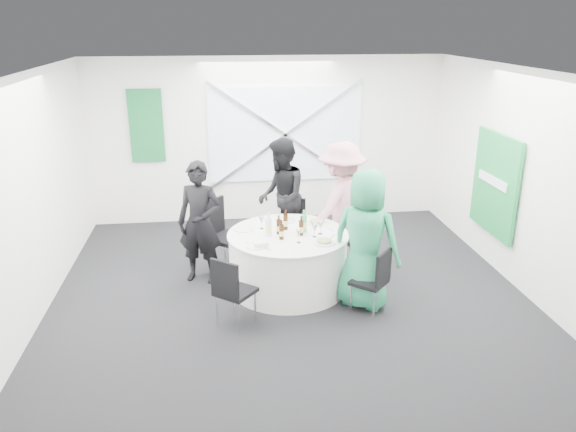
{
  "coord_description": "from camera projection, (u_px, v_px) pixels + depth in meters",
  "views": [
    {
      "loc": [
        -0.84,
        -6.45,
        3.36
      ],
      "look_at": [
        0.0,
        0.2,
        1.0
      ],
      "focal_mm": 35.0,
      "sensor_mm": 36.0,
      "label": 1
    }
  ],
  "objects": [
    {
      "name": "fork_b",
      "position": [
        331.0,
        230.0,
        7.31
      ],
      "size": [
        0.08,
        0.14,
        0.01
      ],
      "primitive_type": "cube",
      "rotation": [
        0.0,
        0.0,
        0.42
      ],
      "color": "silver",
      "rests_on": "banquet_table"
    },
    {
      "name": "floor",
      "position": [
        290.0,
        294.0,
        7.25
      ],
      "size": [
        6.0,
        6.0,
        0.0
      ],
      "primitive_type": "plane",
      "color": "black",
      "rests_on": "ground"
    },
    {
      "name": "fork_c",
      "position": [
        250.0,
        243.0,
        6.86
      ],
      "size": [
        0.12,
        0.12,
        0.01
      ],
      "primitive_type": "cube",
      "rotation": [
        0.0,
        0.0,
        -2.34
      ],
      "color": "silver",
      "rests_on": "banquet_table"
    },
    {
      "name": "green_sign",
      "position": [
        495.0,
        184.0,
        7.76
      ],
      "size": [
        0.05,
        1.2,
        1.4
      ],
      "primitive_type": "cube",
      "color": "#1A913F",
      "rests_on": "wall_right"
    },
    {
      "name": "wine_glass_d",
      "position": [
        315.0,
        228.0,
        7.03
      ],
      "size": [
        0.07,
        0.07,
        0.17
      ],
      "color": "white",
      "rests_on": "banquet_table"
    },
    {
      "name": "wall_right",
      "position": [
        523.0,
        182.0,
        7.14
      ],
      "size": [
        0.0,
        6.0,
        6.0
      ],
      "primitive_type": "plane",
      "rotation": [
        1.57,
        0.0,
        -1.57
      ],
      "color": "white",
      "rests_on": "floor"
    },
    {
      "name": "green_water_bottle",
      "position": [
        304.0,
        223.0,
        7.21
      ],
      "size": [
        0.08,
        0.08,
        0.29
      ],
      "color": "#43B05C",
      "rests_on": "banquet_table"
    },
    {
      "name": "wall_back",
      "position": [
        267.0,
        140.0,
        9.59
      ],
      "size": [
        6.0,
        0.0,
        6.0
      ],
      "primitive_type": "plane",
      "rotation": [
        1.57,
        0.0,
        0.0
      ],
      "color": "white",
      "rests_on": "floor"
    },
    {
      "name": "wine_glass_a",
      "position": [
        321.0,
        225.0,
        7.13
      ],
      "size": [
        0.07,
        0.07,
        0.17
      ],
      "color": "white",
      "rests_on": "banquet_table"
    },
    {
      "name": "window_brace_a",
      "position": [
        285.0,
        135.0,
        9.52
      ],
      "size": [
        2.63,
        0.05,
        1.84
      ],
      "primitive_type": "cube",
      "rotation": [
        0.0,
        0.97,
        0.0
      ],
      "color": "silver",
      "rests_on": "window_panel"
    },
    {
      "name": "person_woman_green",
      "position": [
        366.0,
        240.0,
        6.7
      ],
      "size": [
        1.01,
        0.93,
        1.73
      ],
      "primitive_type": "imported",
      "rotation": [
        0.0,
        0.0,
        2.54
      ],
      "color": "#289563",
      "rests_on": "floor"
    },
    {
      "name": "beer_bottle_d",
      "position": [
        282.0,
        232.0,
        6.97
      ],
      "size": [
        0.06,
        0.06,
        0.25
      ],
      "color": "#381C0A",
      "rests_on": "banquet_table"
    },
    {
      "name": "plate_back",
      "position": [
        285.0,
        220.0,
        7.64
      ],
      "size": [
        0.28,
        0.28,
        0.01
      ],
      "color": "silver",
      "rests_on": "banquet_table"
    },
    {
      "name": "chair_back_right",
      "position": [
        353.0,
        232.0,
        8.03
      ],
      "size": [
        0.52,
        0.52,
        0.82
      ],
      "rotation": [
        0.0,
        0.0,
        -0.98
      ],
      "color": "black",
      "rests_on": "floor"
    },
    {
      "name": "window_brace_b",
      "position": [
        285.0,
        135.0,
        9.52
      ],
      "size": [
        2.63,
        0.05,
        1.84
      ],
      "primitive_type": "cube",
      "rotation": [
        0.0,
        -0.97,
        0.0
      ],
      "color": "silver",
      "rests_on": "window_panel"
    },
    {
      "name": "knife_c",
      "position": [
        266.0,
        249.0,
        6.7
      ],
      "size": [
        0.11,
        0.13,
        0.01
      ],
      "primitive_type": "cube",
      "rotation": [
        0.0,
        0.0,
        -2.46
      ],
      "color": "silver",
      "rests_on": "banquet_table"
    },
    {
      "name": "banquet_table",
      "position": [
        288.0,
        261.0,
        7.31
      ],
      "size": [
        1.56,
        1.56,
        0.76
      ],
      "color": "silver",
      "rests_on": "floor"
    },
    {
      "name": "knife_a",
      "position": [
        333.0,
        236.0,
        7.08
      ],
      "size": [
        0.1,
        0.13,
        0.01
      ],
      "primitive_type": "cube",
      "rotation": [
        0.0,
        0.0,
        -0.61
      ],
      "color": "silver",
      "rests_on": "banquet_table"
    },
    {
      "name": "napkin",
      "position": [
        261.0,
        244.0,
        6.75
      ],
      "size": [
        0.19,
        0.14,
        0.05
      ],
      "primitive_type": "cube",
      "rotation": [
        0.0,
        0.0,
        0.18
      ],
      "color": "silver",
      "rests_on": "plate_front_left"
    },
    {
      "name": "beer_bottle_b",
      "position": [
        286.0,
        222.0,
        7.29
      ],
      "size": [
        0.06,
        0.06,
        0.27
      ],
      "color": "#381C0A",
      "rests_on": "banquet_table"
    },
    {
      "name": "beer_bottle_a",
      "position": [
        279.0,
        227.0,
        7.14
      ],
      "size": [
        0.06,
        0.06,
        0.25
      ],
      "color": "#381C0A",
      "rests_on": "banquet_table"
    },
    {
      "name": "knife_b",
      "position": [
        315.0,
        222.0,
        7.6
      ],
      "size": [
        0.08,
        0.14,
        0.01
      ],
      "primitive_type": "cube",
      "rotation": [
        0.0,
        0.0,
        0.46
      ],
      "color": "silver",
      "rests_on": "banquet_table"
    },
    {
      "name": "wall_left",
      "position": [
        31.0,
        200.0,
        6.43
      ],
      "size": [
        0.0,
        6.0,
        6.0
      ],
      "primitive_type": "plane",
      "rotation": [
        1.57,
        0.0,
        1.57
      ],
      "color": "white",
      "rests_on": "floor"
    },
    {
      "name": "wall_front",
      "position": [
        345.0,
        311.0,
        3.98
      ],
      "size": [
        6.0,
        0.0,
        6.0
      ],
      "primitive_type": "plane",
      "rotation": [
        -1.57,
        0.0,
        0.0
      ],
      "color": "white",
      "rests_on": "floor"
    },
    {
      "name": "plate_back_left",
      "position": [
        244.0,
        229.0,
        7.31
      ],
      "size": [
        0.25,
        0.25,
        0.01
      ],
      "color": "silver",
      "rests_on": "banquet_table"
    },
    {
      "name": "chair_front_left",
      "position": [
        231.0,
        288.0,
        6.31
      ],
      "size": [
        0.55,
        0.55,
        0.86
      ],
      "rotation": [
        0.0,
        0.0,
        2.45
      ],
      "color": "black",
      "rests_on": "floor"
    },
    {
      "name": "person_man_back",
      "position": [
        281.0,
        197.0,
        8.26
      ],
      "size": [
        0.5,
        0.87,
        1.75
      ],
      "primitive_type": "imported",
      "rotation": [
        0.0,
        0.0,
        -1.61
      ],
      "color": "black",
      "rests_on": "floor"
    },
    {
      "name": "fork_a",
      "position": [
        322.0,
        245.0,
        6.8
      ],
      "size": [
        0.1,
        0.13,
        0.01
      ],
      "primitive_type": "cube",
      "rotation": [
        0.0,
        0.0,
        -0.59
      ],
      "color": "silver",
      "rests_on": "banquet_table"
    },
    {
      "name": "beer_bottle_c",
      "position": [
        301.0,
        228.0,
        7.1
      ],
      "size": [
        0.06,
        0.06,
        0.26
      ],
      "color": "#381C0A",
      "rests_on": "banquet_table"
    },
    {
      "name": "person_woman_pink",
      "position": [
        341.0,
        206.0,
        7.81
      ],
      "size": [
        1.26,
        1.13,
        1.8
      ],
      "primitive_type": "imported",
      "rotation": [
        0.0,
        0.0,
        -2.5
      ],
      "color": "pink",
      "rests_on": "floor"
    },
    {
      "name": "person_man_back_left",
      "position": [
        200.0,
        223.0,
        7.38
      ],
      "size": [
        0.7,
        0.57,
        1.65
      ],
      "primitive_type": "imported",
      "rotation": [
        0.0,
        0.0,
        -0.33
      ],
      "color": "black",
      "rests_on": "floor"
    },
    {
      "name": "plate_front_right",
      "position": [
        324.0,
        242.0,
        6.88
      ],
      "size": [
        0.27,
        0.27,
        0.04
      ],
      "color": "silver",
      "rests_on": "banquet_table"
    },
    {
      "name": "green_banner",
      "position": [
        146.0,
        126.0,
        9.21
      ],
      "size": [
        0.55,
        0.04,
        1.2
      ],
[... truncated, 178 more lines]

